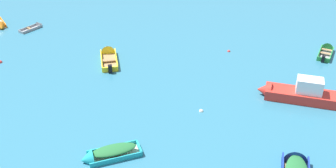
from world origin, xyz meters
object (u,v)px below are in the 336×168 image
(mooring_buoy_between_boats_left, at_px, (229,51))
(mooring_buoy_central, at_px, (201,111))
(motor_launch_red_back_row_left, at_px, (296,92))
(rowboat_green_distant_center, at_px, (327,50))
(mooring_buoy_outer_edge, at_px, (0,62))
(rowboat_orange_midfield_right, at_px, (0,26))
(rowboat_yellow_far_left, at_px, (108,55))
(rowboat_turquoise_cluster_inner, at_px, (104,154))
(rowboat_grey_far_back, at_px, (36,26))

(mooring_buoy_between_boats_left, xyz_separation_m, mooring_buoy_central, (-2.72, -10.25, 0.00))
(motor_launch_red_back_row_left, bearing_deg, mooring_buoy_between_boats_left, 119.14)
(rowboat_green_distant_center, xyz_separation_m, motor_launch_red_back_row_left, (-4.79, -8.59, 0.44))
(mooring_buoy_central, relative_size, mooring_buoy_outer_edge, 0.81)
(rowboat_orange_midfield_right, xyz_separation_m, mooring_buoy_between_boats_left, (24.55, -4.36, -0.17))
(mooring_buoy_outer_edge, bearing_deg, rowboat_yellow_far_left, 9.91)
(rowboat_turquoise_cluster_inner, xyz_separation_m, rowboat_green_distant_center, (18.12, 16.27, -0.11))
(rowboat_turquoise_cluster_inner, xyz_separation_m, motor_launch_red_back_row_left, (13.34, 7.67, 0.34))
(rowboat_orange_midfield_right, distance_m, motor_launch_red_back_row_left, 31.64)
(rowboat_grey_far_back, height_order, mooring_buoy_outer_edge, rowboat_grey_far_back)
(rowboat_green_distant_center, bearing_deg, rowboat_orange_midfield_right, 173.45)
(mooring_buoy_between_boats_left, bearing_deg, rowboat_grey_far_back, 167.40)
(rowboat_orange_midfield_right, relative_size, rowboat_yellow_far_left, 0.72)
(rowboat_yellow_far_left, relative_size, mooring_buoy_outer_edge, 11.62)
(rowboat_grey_far_back, bearing_deg, rowboat_green_distant_center, -7.86)
(rowboat_turquoise_cluster_inner, relative_size, mooring_buoy_central, 12.33)
(rowboat_orange_midfield_right, height_order, rowboat_yellow_far_left, rowboat_yellow_far_left)
(rowboat_yellow_far_left, height_order, mooring_buoy_outer_edge, rowboat_yellow_far_left)
(rowboat_grey_far_back, height_order, rowboat_green_distant_center, rowboat_green_distant_center)
(rowboat_grey_far_back, bearing_deg, mooring_buoy_between_boats_left, -12.60)
(rowboat_green_distant_center, xyz_separation_m, mooring_buoy_central, (-12.03, -10.72, -0.19))
(mooring_buoy_outer_edge, bearing_deg, rowboat_turquoise_cluster_inner, -44.90)
(rowboat_yellow_far_left, xyz_separation_m, mooring_buoy_outer_edge, (-9.67, -1.69, -0.22))
(rowboat_grey_far_back, distance_m, mooring_buoy_outer_edge, 8.29)
(rowboat_yellow_far_left, bearing_deg, mooring_buoy_central, -43.90)
(rowboat_grey_far_back, xyz_separation_m, rowboat_turquoise_cluster_inner, (11.77, -20.39, 0.17))
(motor_launch_red_back_row_left, xyz_separation_m, mooring_buoy_central, (-7.25, -2.13, -0.63))
(rowboat_orange_midfield_right, bearing_deg, rowboat_grey_far_back, 3.44)
(rowboat_orange_midfield_right, xyz_separation_m, mooring_buoy_outer_edge, (3.58, -8.04, -0.17))
(mooring_buoy_central, height_order, mooring_buoy_outer_edge, mooring_buoy_outer_edge)
(rowboat_yellow_far_left, xyz_separation_m, mooring_buoy_between_boats_left, (11.30, 1.99, -0.22))
(motor_launch_red_back_row_left, distance_m, mooring_buoy_outer_edge, 25.88)
(mooring_buoy_between_boats_left, height_order, mooring_buoy_outer_edge, mooring_buoy_outer_edge)
(motor_launch_red_back_row_left, height_order, rowboat_yellow_far_left, motor_launch_red_back_row_left)
(rowboat_yellow_far_left, height_order, mooring_buoy_between_boats_left, rowboat_yellow_far_left)
(rowboat_grey_far_back, xyz_separation_m, mooring_buoy_outer_edge, (-0.38, -8.28, -0.12))
(motor_launch_red_back_row_left, xyz_separation_m, mooring_buoy_between_boats_left, (-4.53, 8.12, -0.63))
(rowboat_green_distant_center, height_order, mooring_buoy_outer_edge, rowboat_green_distant_center)
(rowboat_grey_far_back, height_order, motor_launch_red_back_row_left, motor_launch_red_back_row_left)
(rowboat_yellow_far_left, bearing_deg, rowboat_grey_far_back, 144.63)
(rowboat_green_distant_center, bearing_deg, rowboat_grey_far_back, 172.14)
(rowboat_green_distant_center, bearing_deg, mooring_buoy_central, -138.30)
(rowboat_grey_far_back, distance_m, rowboat_yellow_far_left, 11.39)
(rowboat_green_distant_center, bearing_deg, rowboat_yellow_far_left, -173.18)
(rowboat_orange_midfield_right, distance_m, rowboat_green_distant_center, 34.08)
(rowboat_turquoise_cluster_inner, xyz_separation_m, mooring_buoy_between_boats_left, (8.81, 15.79, -0.29))
(rowboat_grey_far_back, height_order, mooring_buoy_central, rowboat_grey_far_back)
(motor_launch_red_back_row_left, height_order, mooring_buoy_between_boats_left, motor_launch_red_back_row_left)
(rowboat_orange_midfield_right, height_order, mooring_buoy_outer_edge, rowboat_orange_midfield_right)
(rowboat_turquoise_cluster_inner, relative_size, mooring_buoy_between_boats_left, 13.41)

